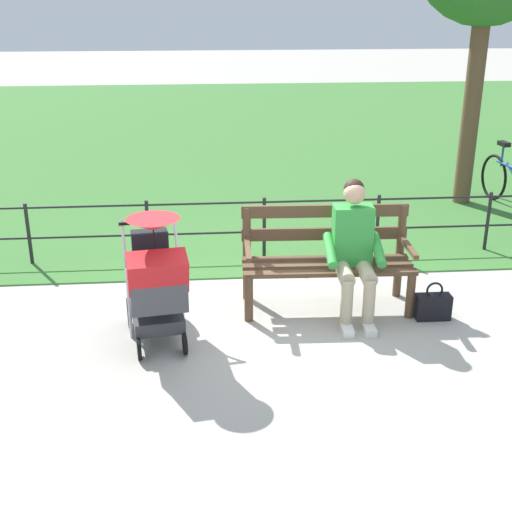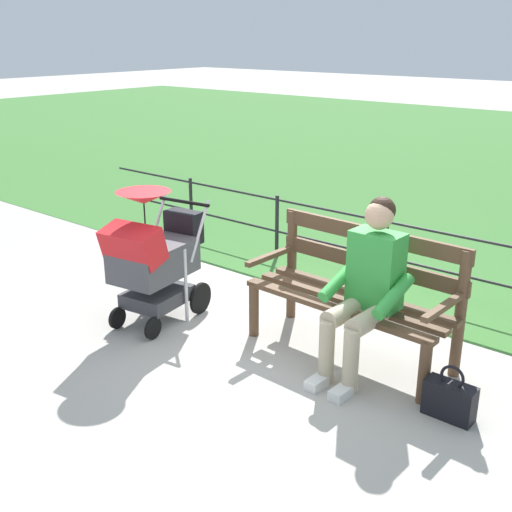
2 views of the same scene
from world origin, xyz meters
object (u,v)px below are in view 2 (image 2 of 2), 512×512
object	(u,v)px
park_bench	(356,287)
handbag	(450,399)
stroller	(153,255)
person_on_bench	(367,284)

from	to	relation	value
park_bench	handbag	xyz separation A→B (m)	(-0.95, 0.39, -0.40)
park_bench	stroller	xyz separation A→B (m)	(1.57, 0.62, 0.07)
park_bench	stroller	world-z (taller)	stroller
park_bench	person_on_bench	bearing A→B (deg)	133.12
person_on_bench	handbag	size ratio (longest dim) A/B	3.45
park_bench	handbag	size ratio (longest dim) A/B	4.37
handbag	person_on_bench	bearing A→B (deg)	-12.97
stroller	handbag	bearing A→B (deg)	-174.93
park_bench	person_on_bench	xyz separation A→B (m)	(-0.21, 0.22, 0.15)
person_on_bench	park_bench	bearing A→B (deg)	-46.88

